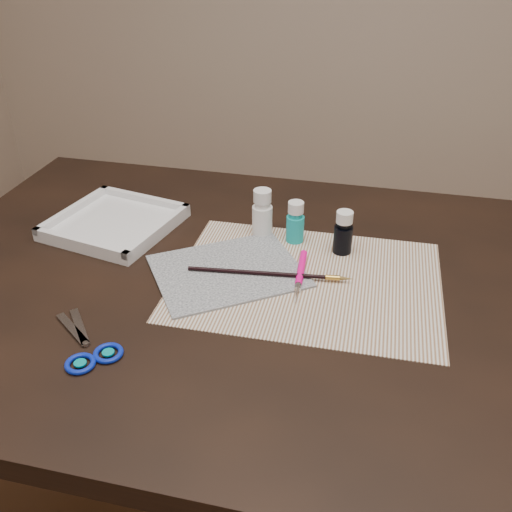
% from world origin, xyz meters
% --- Properties ---
extents(table, '(1.30, 0.90, 0.75)m').
position_xyz_m(table, '(0.00, 0.00, 0.38)').
color(table, black).
rests_on(table, ground).
extents(paper, '(0.47, 0.36, 0.00)m').
position_xyz_m(paper, '(0.09, 0.02, 0.75)').
color(paper, silver).
rests_on(paper, table).
extents(canvas, '(0.33, 0.32, 0.00)m').
position_xyz_m(canvas, '(-0.06, 0.01, 0.75)').
color(canvas, black).
rests_on(canvas, paper).
extents(paint_bottle_white, '(0.05, 0.05, 0.10)m').
position_xyz_m(paint_bottle_white, '(-0.03, 0.16, 0.80)').
color(paint_bottle_white, white).
rests_on(paint_bottle_white, table).
extents(paint_bottle_cyan, '(0.04, 0.04, 0.09)m').
position_xyz_m(paint_bottle_cyan, '(0.04, 0.15, 0.79)').
color(paint_bottle_cyan, '#16AEB2').
rests_on(paint_bottle_cyan, table).
extents(paint_bottle_navy, '(0.04, 0.04, 0.09)m').
position_xyz_m(paint_bottle_navy, '(0.14, 0.13, 0.79)').
color(paint_bottle_navy, black).
rests_on(paint_bottle_navy, table).
extents(paintbrush, '(0.30, 0.04, 0.01)m').
position_xyz_m(paintbrush, '(0.02, 0.01, 0.76)').
color(paintbrush, black).
rests_on(paintbrush, canvas).
extents(craft_knife, '(0.02, 0.16, 0.01)m').
position_xyz_m(craft_knife, '(0.08, 0.02, 0.76)').
color(craft_knife, '#FD088A').
rests_on(craft_knife, paper).
extents(scissors, '(0.19, 0.18, 0.01)m').
position_xyz_m(scissors, '(-0.23, -0.23, 0.75)').
color(scissors, silver).
rests_on(scissors, table).
extents(palette_tray, '(0.27, 0.27, 0.03)m').
position_xyz_m(palette_tray, '(-0.33, 0.12, 0.76)').
color(palette_tray, white).
rests_on(palette_tray, table).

